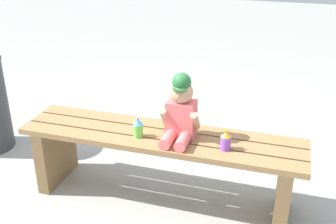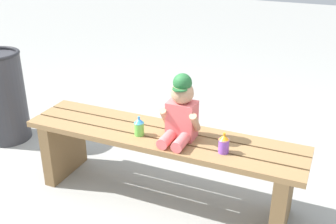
% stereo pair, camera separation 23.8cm
% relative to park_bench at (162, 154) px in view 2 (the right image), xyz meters
% --- Properties ---
extents(ground_plane, '(16.00, 16.00, 0.00)m').
position_rel_park_bench_xyz_m(ground_plane, '(0.00, 0.00, -0.33)').
color(ground_plane, '#999993').
extents(park_bench, '(1.77, 0.40, 0.47)m').
position_rel_park_bench_xyz_m(park_bench, '(0.00, 0.00, 0.00)').
color(park_bench, olive).
rests_on(park_bench, ground_plane).
extents(child_figure, '(0.23, 0.27, 0.40)m').
position_rel_park_bench_xyz_m(child_figure, '(0.13, -0.01, 0.32)').
color(child_figure, '#E56666').
rests_on(child_figure, park_bench).
extents(sippy_cup_left, '(0.06, 0.06, 0.12)m').
position_rel_park_bench_xyz_m(sippy_cup_left, '(-0.12, -0.07, 0.20)').
color(sippy_cup_left, '#66CC4C').
rests_on(sippy_cup_left, park_bench).
extents(sippy_cup_right, '(0.06, 0.06, 0.12)m').
position_rel_park_bench_xyz_m(sippy_cup_right, '(0.41, -0.07, 0.20)').
color(sippy_cup_right, '#8C4CCC').
rests_on(sippy_cup_right, park_bench).
extents(trash_bin, '(0.37, 0.37, 0.75)m').
position_rel_park_bench_xyz_m(trash_bin, '(-1.53, 0.25, 0.05)').
color(trash_bin, '#333338').
rests_on(trash_bin, ground_plane).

